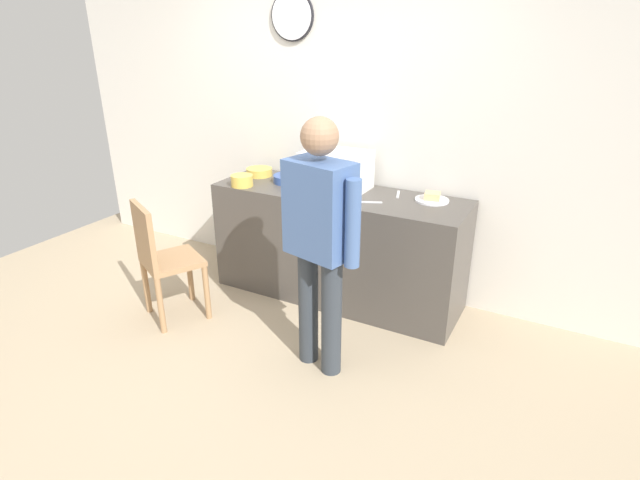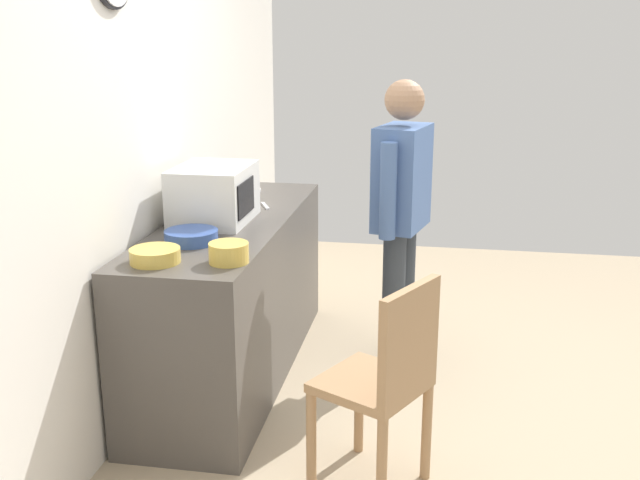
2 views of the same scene
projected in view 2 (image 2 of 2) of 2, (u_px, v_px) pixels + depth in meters
name	position (u px, v px, depth m)	size (l,w,h in m)	color
ground_plane	(449.00, 409.00, 3.83)	(6.00, 6.00, 0.00)	tan
back_wall	(142.00, 152.00, 3.73)	(5.40, 0.13, 2.60)	silver
kitchen_counter	(233.00, 297.00, 4.14)	(2.02, 0.62, 0.91)	#4C4742
microwave	(214.00, 194.00, 3.93)	(0.50, 0.39, 0.30)	silver
sandwich_plate	(241.00, 188.00, 4.70)	(0.25, 0.25, 0.07)	white
salad_bowl	(229.00, 253.00, 3.25)	(0.18, 0.18, 0.09)	gold
cereal_bowl	(155.00, 256.00, 3.25)	(0.22, 0.22, 0.06)	gold
mixing_bowl	(191.00, 236.00, 3.56)	(0.26, 0.26, 0.06)	#33519E
fork_utensil	(226.00, 200.00, 4.45)	(0.17, 0.02, 0.01)	silver
spoon_utensil	(265.00, 206.00, 4.30)	(0.17, 0.02, 0.01)	silver
person_standing	(401.00, 203.00, 4.16)	(0.58, 0.33, 1.65)	#303740
wooden_chair	(386.00, 377.00, 3.03)	(0.54, 0.54, 0.94)	#A87F56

